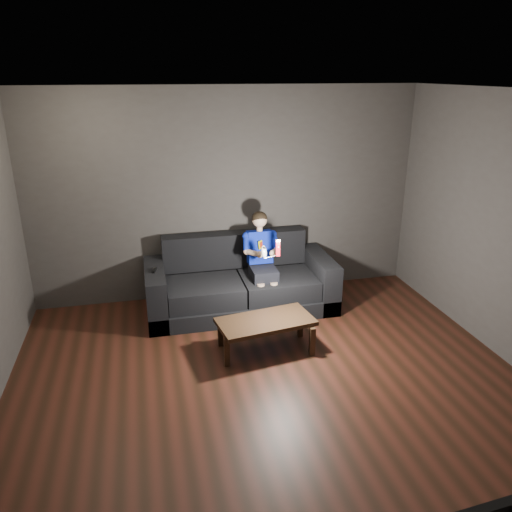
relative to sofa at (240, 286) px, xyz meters
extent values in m
plane|color=black|center=(-0.04, -1.98, -0.29)|extent=(5.00, 5.00, 0.00)
cube|color=#393432|center=(-0.04, 0.52, 1.06)|extent=(5.00, 0.04, 2.70)
cube|color=#393432|center=(-0.04, -4.48, 1.06)|extent=(5.00, 0.04, 2.70)
cube|color=silver|center=(-0.04, -1.98, 2.41)|extent=(5.00, 5.00, 0.02)
cube|color=black|center=(0.00, -0.03, -0.19)|extent=(2.32, 1.00, 0.20)
cube|color=black|center=(-0.46, -0.14, 0.03)|extent=(0.91, 0.71, 0.24)
cube|color=black|center=(0.46, -0.14, 0.03)|extent=(0.91, 0.71, 0.24)
cube|color=black|center=(0.00, 0.35, 0.38)|extent=(1.86, 0.23, 0.45)
cube|color=black|center=(-1.04, -0.03, 0.02)|extent=(0.23, 1.00, 0.63)
cube|color=black|center=(1.04, -0.03, 0.02)|extent=(0.23, 1.00, 0.63)
cube|color=black|center=(0.26, -0.16, 0.22)|extent=(0.30, 0.39, 0.14)
cube|color=#0A0293|center=(0.26, 0.04, 0.50)|extent=(0.30, 0.22, 0.42)
cube|color=#E5DB04|center=(0.26, -0.04, 0.56)|extent=(0.09, 0.09, 0.10)
cube|color=#B82A0D|center=(0.26, -0.05, 0.56)|extent=(0.06, 0.06, 0.07)
cylinder|color=tan|center=(0.26, 0.04, 0.73)|extent=(0.07, 0.07, 0.06)
sphere|color=tan|center=(0.26, 0.04, 0.85)|extent=(0.18, 0.18, 0.18)
ellipsoid|color=black|center=(0.26, 0.05, 0.87)|extent=(0.19, 0.19, 0.16)
cylinder|color=#0A0293|center=(0.08, -0.02, 0.57)|extent=(0.08, 0.23, 0.19)
cylinder|color=#0A0293|center=(0.45, -0.02, 0.57)|extent=(0.08, 0.23, 0.19)
cylinder|color=tan|center=(0.13, -0.18, 0.53)|extent=(0.14, 0.24, 0.10)
cylinder|color=tan|center=(0.41, -0.18, 0.53)|extent=(0.14, 0.24, 0.10)
sphere|color=tan|center=(0.19, -0.28, 0.52)|extent=(0.09, 0.09, 0.09)
sphere|color=tan|center=(0.35, -0.28, 0.52)|extent=(0.09, 0.09, 0.09)
cylinder|color=tan|center=(0.18, -0.36, 0.00)|extent=(0.09, 0.09, 0.34)
cylinder|color=tan|center=(0.34, -0.36, 0.00)|extent=(0.09, 0.09, 0.34)
cube|color=red|center=(0.35, -0.50, 0.66)|extent=(0.06, 0.08, 0.20)
cube|color=#770B00|center=(0.35, -0.52, 0.72)|extent=(0.03, 0.02, 0.03)
cylinder|color=white|center=(0.35, -0.52, 0.65)|extent=(0.02, 0.01, 0.02)
ellipsoid|color=white|center=(0.19, -0.49, 0.63)|extent=(0.09, 0.11, 0.16)
cylinder|color=black|center=(0.19, -0.53, 0.68)|extent=(0.03, 0.01, 0.03)
cube|color=black|center=(-1.04, -0.09, 0.35)|extent=(0.06, 0.14, 0.03)
cube|color=black|center=(-1.04, -0.04, 0.37)|extent=(0.02, 0.02, 0.00)
cube|color=black|center=(0.06, -1.08, 0.05)|extent=(1.08, 0.65, 0.05)
cube|color=black|center=(-0.40, -1.29, -0.13)|extent=(0.06, 0.06, 0.32)
cube|color=black|center=(0.52, -1.29, -0.13)|extent=(0.06, 0.06, 0.32)
cube|color=black|center=(-0.40, -0.87, -0.13)|extent=(0.06, 0.06, 0.32)
cube|color=black|center=(0.52, -0.87, -0.13)|extent=(0.06, 0.06, 0.32)
camera|label=1|loc=(-1.11, -5.66, 2.56)|focal=35.00mm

